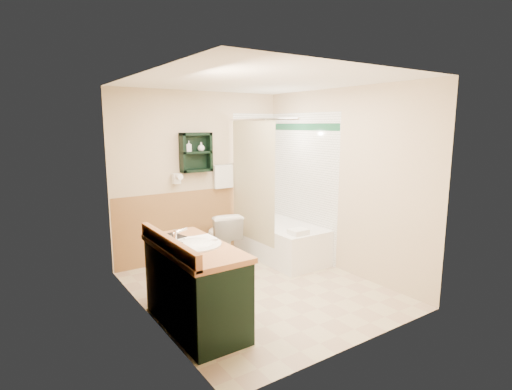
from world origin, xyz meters
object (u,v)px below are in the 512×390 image
object	(u,v)px
vanity_book	(164,228)
toilet	(222,237)
bathtub	(279,240)
soap_bottle_a	(189,149)
vanity	(195,286)
soap_bottle_b	(201,148)
hair_dryer	(176,179)
wall_shelf	(196,152)

from	to	relation	value
vanity_book	toilet	bearing A→B (deg)	29.74
bathtub	soap_bottle_a	size ratio (longest dim) A/B	10.07
vanity	soap_bottle_b	distance (m)	2.36
vanity_book	soap_bottle_a	xyz separation A→B (m)	(0.95, 1.45, 0.67)
hair_dryer	bathtub	bearing A→B (deg)	-25.15
vanity	soap_bottle_b	xyz separation A→B (m)	(0.97, 1.77, 1.21)
bathtub	toilet	bearing A→B (deg)	161.03
soap_bottle_b	wall_shelf	bearing A→B (deg)	176.26
toilet	soap_bottle_b	size ratio (longest dim) A/B	5.94
bathtub	vanity_book	distance (m)	2.36
bathtub	soap_bottle_b	world-z (taller)	soap_bottle_b
vanity	toilet	xyz separation A→B (m)	(1.11, 1.46, -0.05)
vanity_book	vanity	bearing A→B (deg)	-74.89
bathtub	soap_bottle_a	distance (m)	1.86
wall_shelf	hair_dryer	size ratio (longest dim) A/B	2.29
hair_dryer	bathtub	size ratio (longest dim) A/B	0.16
soap_bottle_a	bathtub	bearing A→B (deg)	-27.57
vanity_book	soap_bottle_a	size ratio (longest dim) A/B	1.65
soap_bottle_a	toilet	bearing A→B (deg)	-44.07
hair_dryer	toilet	xyz separation A→B (m)	(0.51, -0.34, -0.84)
soap_bottle_a	vanity	bearing A→B (deg)	-113.90
vanity_book	soap_bottle_b	distance (m)	1.96
toilet	soap_bottle_a	distance (m)	1.32
wall_shelf	soap_bottle_b	size ratio (longest dim) A/B	4.45
hair_dryer	soap_bottle_b	bearing A→B (deg)	-4.56
vanity	wall_shelf	bearing A→B (deg)	63.28
wall_shelf	soap_bottle_a	bearing A→B (deg)	-177.38
wall_shelf	vanity	world-z (taller)	wall_shelf
wall_shelf	soap_bottle_a	size ratio (longest dim) A/B	3.69
vanity	soap_bottle_b	bearing A→B (deg)	61.28
wall_shelf	toilet	world-z (taller)	wall_shelf
hair_dryer	soap_bottle_a	size ratio (longest dim) A/B	1.61
toilet	soap_bottle_b	distance (m)	1.30
hair_dryer	vanity_book	bearing A→B (deg)	-117.17
wall_shelf	hair_dryer	bearing A→B (deg)	175.24
toilet	hair_dryer	bearing A→B (deg)	-21.93
wall_shelf	vanity_book	size ratio (longest dim) A/B	2.24
vanity	toilet	world-z (taller)	vanity
wall_shelf	soap_bottle_b	world-z (taller)	wall_shelf
wall_shelf	hair_dryer	distance (m)	0.46
hair_dryer	soap_bottle_b	world-z (taller)	soap_bottle_b
hair_dryer	vanity	world-z (taller)	hair_dryer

